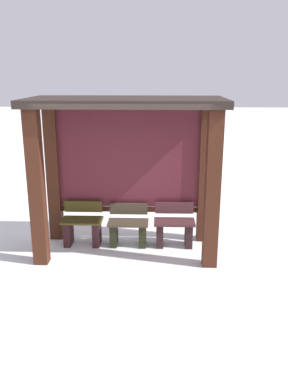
% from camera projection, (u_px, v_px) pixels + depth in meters
% --- Properties ---
extents(ground_plane, '(60.00, 60.00, 0.00)m').
position_uv_depth(ground_plane, '(127.00, 250.00, 6.89)').
color(ground_plane, white).
extents(bus_shelter, '(3.06, 1.43, 2.54)m').
position_uv_depth(bus_shelter, '(127.00, 146.00, 6.51)').
color(bus_shelter, '#401E12').
rests_on(bus_shelter, ground).
extents(bench_left_inside, '(0.70, 0.40, 0.75)m').
position_uv_depth(bench_left_inside, '(83.00, 228.00, 7.05)').
color(bench_left_inside, '#443D18').
rests_on(bench_left_inside, ground).
extents(bench_center_inside, '(0.70, 0.38, 0.71)m').
position_uv_depth(bench_center_inside, '(128.00, 229.00, 7.02)').
color(bench_center_inside, '#403426').
rests_on(bench_center_inside, ground).
extents(bench_right_inside, '(0.70, 0.36, 0.74)m').
position_uv_depth(bench_right_inside, '(174.00, 228.00, 6.99)').
color(bench_right_inside, '#4A262A').
rests_on(bench_right_inside, ground).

